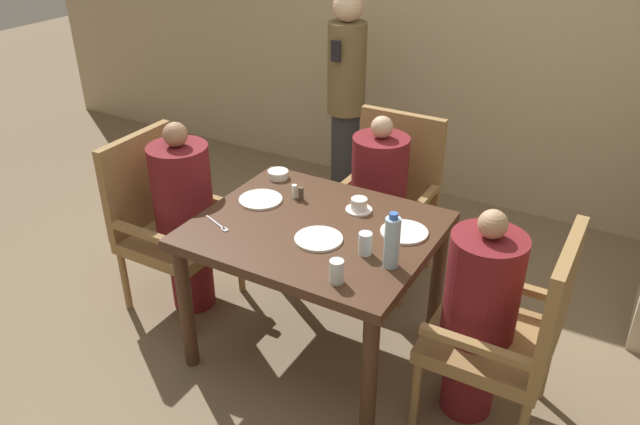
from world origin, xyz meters
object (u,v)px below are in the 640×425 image
(diner_in_left_chair, at_px, (185,217))
(glass_tall_mid, at_px, (365,244))
(diner_in_far_chair, at_px, (378,201))
(chair_right_side, at_px, (513,329))
(teacup_with_saucer, at_px, (359,205))
(bowl_small, at_px, (278,174))
(diner_in_right_chair, at_px, (479,314))
(glass_tall_near, at_px, (337,271))
(standing_host, at_px, (346,98))
(plate_main_right, at_px, (319,239))
(plate_dessert_center, at_px, (404,232))
(chair_left_side, at_px, (165,218))
(chair_far_side, at_px, (389,194))
(water_bottle, at_px, (392,242))
(plate_main_left, at_px, (261,200))

(diner_in_left_chair, distance_m, glass_tall_mid, 1.16)
(diner_in_far_chair, height_order, chair_right_side, diner_in_far_chair)
(teacup_with_saucer, xyz_separation_m, glass_tall_mid, (0.20, -0.34, 0.02))
(diner_in_far_chair, xyz_separation_m, bowl_small, (-0.44, -0.38, 0.23))
(diner_in_far_chair, height_order, teacup_with_saucer, diner_in_far_chair)
(diner_in_right_chair, distance_m, glass_tall_near, 0.68)
(standing_host, bearing_deg, bowl_small, -80.81)
(diner_in_left_chair, relative_size, plate_main_right, 5.02)
(diner_in_far_chair, bearing_deg, glass_tall_mid, -69.53)
(diner_in_left_chair, bearing_deg, glass_tall_near, -17.45)
(standing_host, height_order, plate_dessert_center, standing_host)
(chair_left_side, relative_size, chair_far_side, 1.00)
(chair_far_side, xyz_separation_m, glass_tall_near, (0.31, -1.24, 0.28))
(water_bottle, bearing_deg, diner_in_far_chair, 117.38)
(plate_main_left, bearing_deg, water_bottle, -14.96)
(diner_in_right_chair, distance_m, bowl_small, 1.33)
(bowl_small, bearing_deg, diner_in_right_chair, -15.77)
(chair_far_side, height_order, bowl_small, chair_far_side)
(chair_right_side, xyz_separation_m, water_bottle, (-0.52, -0.13, 0.35))
(plate_main_left, xyz_separation_m, water_bottle, (0.82, -0.22, 0.11))
(diner_in_left_chair, xyz_separation_m, chair_right_side, (1.80, 0.00, -0.05))
(diner_in_far_chair, xyz_separation_m, teacup_with_saucer, (0.11, -0.49, 0.23))
(chair_left_side, xyz_separation_m, plate_main_left, (0.60, 0.08, 0.24))
(diner_in_right_chair, relative_size, standing_host, 0.68)
(plate_dessert_center, bearing_deg, glass_tall_mid, -108.50)
(plate_main_left, bearing_deg, chair_far_side, 65.14)
(plate_main_left, bearing_deg, glass_tall_near, -33.00)
(chair_left_side, bearing_deg, diner_in_far_chair, 36.99)
(plate_main_right, distance_m, water_bottle, 0.39)
(plate_main_right, distance_m, teacup_with_saucer, 0.35)
(chair_right_side, bearing_deg, chair_left_side, 180.00)
(chair_left_side, relative_size, plate_dessert_center, 4.45)
(diner_in_far_chair, bearing_deg, chair_far_side, 90.00)
(chair_far_side, bearing_deg, plate_main_left, -114.86)
(chair_right_side, relative_size, plate_main_right, 4.45)
(diner_in_far_chair, bearing_deg, diner_in_right_chair, -41.76)
(plate_main_left, height_order, water_bottle, water_bottle)
(teacup_with_saucer, bearing_deg, diner_in_right_chair, -18.68)
(diner_in_right_chair, height_order, glass_tall_near, diner_in_right_chair)
(diner_in_left_chair, bearing_deg, plate_dessert_center, 6.83)
(plate_main_right, height_order, glass_tall_near, glass_tall_near)
(chair_far_side, height_order, standing_host, standing_host)
(diner_in_right_chair, bearing_deg, diner_in_far_chair, 138.24)
(bowl_small, bearing_deg, chair_far_side, 50.29)
(diner_in_far_chair, xyz_separation_m, glass_tall_near, (0.31, -1.09, 0.26))
(chair_far_side, relative_size, water_bottle, 3.86)
(diner_in_far_chair, xyz_separation_m, diner_in_right_chair, (0.82, -0.73, -0.00))
(diner_in_right_chair, height_order, plate_dessert_center, diner_in_right_chair)
(chair_right_side, relative_size, diner_in_right_chair, 0.94)
(chair_left_side, bearing_deg, plate_main_right, -5.62)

